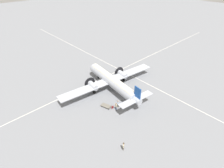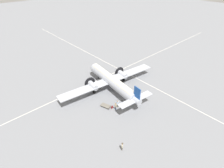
% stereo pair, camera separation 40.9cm
% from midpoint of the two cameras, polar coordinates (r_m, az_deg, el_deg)
% --- Properties ---
extents(ground_plane, '(300.00, 300.00, 0.00)m').
position_cam_midpoint_polar(ground_plane, '(43.18, 0.27, -1.75)').
color(ground_plane, slate).
extents(apron_line_eastwest, '(120.00, 0.16, 0.01)m').
position_cam_midpoint_polar(apron_line_eastwest, '(46.69, -4.31, 1.21)').
color(apron_line_eastwest, silver).
rests_on(apron_line_eastwest, ground_plane).
extents(apron_line_northsouth, '(0.16, 120.00, 0.01)m').
position_cam_midpoint_polar(apron_line_northsouth, '(48.28, 7.66, 2.19)').
color(apron_line_northsouth, silver).
rests_on(apron_line_northsouth, ground_plane).
extents(airliner_main, '(26.08, 19.08, 5.56)m').
position_cam_midpoint_polar(airliner_main, '(42.05, -0.02, 1.21)').
color(airliner_main, '#ADB2BC').
rests_on(airliner_main, ground_plane).
extents(crew_foreground, '(0.48, 0.39, 1.69)m').
position_cam_midpoint_polar(crew_foreground, '(30.16, 3.79, -19.46)').
color(crew_foreground, '#473D2D').
rests_on(crew_foreground, ground_plane).
extents(passenger_boarding, '(0.44, 0.48, 1.79)m').
position_cam_midpoint_polar(passenger_boarding, '(37.36, 2.15, -6.28)').
color(passenger_boarding, '#473D2D').
rests_on(passenger_boarding, ground_plane).
extents(ramp_agent, '(0.29, 0.62, 1.83)m').
position_cam_midpoint_polar(ramp_agent, '(36.69, 1.51, -7.12)').
color(ramp_agent, navy).
rests_on(ramp_agent, ground_plane).
extents(suitcase_near_door, '(0.46, 0.13, 0.66)m').
position_cam_midpoint_polar(suitcase_near_door, '(37.54, 0.36, -7.61)').
color(suitcase_near_door, maroon).
rests_on(suitcase_near_door, ground_plane).
extents(baggage_cart, '(1.76, 2.50, 0.56)m').
position_cam_midpoint_polar(baggage_cart, '(37.98, -1.72, -7.10)').
color(baggage_cart, '#6B665B').
rests_on(baggage_cart, ground_plane).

